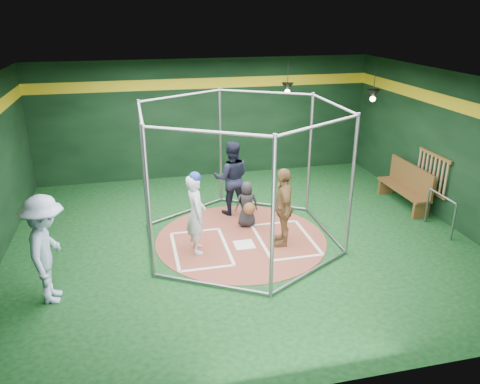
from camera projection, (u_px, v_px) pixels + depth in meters
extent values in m
cube|color=black|center=(241.00, 240.00, 10.47)|extent=(10.00, 9.00, 0.02)
cube|color=black|center=(241.00, 80.00, 9.18)|extent=(10.00, 9.00, 0.02)
cube|color=black|center=(206.00, 119.00, 13.90)|extent=(10.00, 0.10, 3.50)
cube|color=black|center=(325.00, 276.00, 5.75)|extent=(10.00, 0.10, 3.50)
cube|color=black|center=(450.00, 150.00, 10.89)|extent=(0.10, 9.00, 3.50)
cube|color=gold|center=(205.00, 83.00, 13.49)|extent=(10.00, 0.01, 0.30)
cube|color=gold|center=(456.00, 105.00, 10.50)|extent=(0.01, 9.00, 0.30)
cylinder|color=brown|center=(241.00, 239.00, 10.47)|extent=(3.80, 3.80, 0.01)
cube|color=white|center=(244.00, 245.00, 10.19)|extent=(0.43, 0.43, 0.01)
cube|color=white|center=(195.00, 231.00, 10.80)|extent=(1.10, 0.07, 0.01)
cube|color=white|center=(207.00, 268.00, 9.27)|extent=(1.10, 0.07, 0.01)
cube|color=white|center=(175.00, 251.00, 9.92)|extent=(0.07, 1.70, 0.01)
cube|color=white|center=(226.00, 246.00, 10.15)|extent=(0.07, 1.70, 0.01)
cube|color=white|center=(274.00, 223.00, 11.21)|extent=(1.10, 0.07, 0.01)
cube|color=white|center=(298.00, 257.00, 9.67)|extent=(1.10, 0.07, 0.01)
cube|color=white|center=(261.00, 242.00, 10.32)|extent=(0.07, 1.70, 0.01)
cube|color=white|center=(308.00, 237.00, 10.56)|extent=(0.07, 1.70, 0.01)
cylinder|color=gray|center=(310.00, 155.00, 11.38)|extent=(0.07, 0.07, 3.00)
cylinder|color=gray|center=(220.00, 147.00, 12.00)|extent=(0.07, 0.07, 3.00)
cylinder|color=gray|center=(143.00, 166.00, 10.54)|extent=(0.07, 0.07, 3.00)
cylinder|color=gray|center=(149.00, 205.00, 8.45)|extent=(0.07, 0.07, 3.00)
cylinder|color=gray|center=(273.00, 221.00, 7.84)|extent=(0.07, 0.07, 3.00)
cylinder|color=gray|center=(352.00, 187.00, 9.30)|extent=(0.07, 0.07, 3.00)
cylinder|color=gray|center=(265.00, 92.00, 11.16)|extent=(2.02, 1.20, 0.06)
cylinder|color=gray|center=(263.00, 204.00, 12.22)|extent=(2.02, 1.20, 0.06)
cylinder|color=gray|center=(182.00, 96.00, 10.74)|extent=(2.02, 1.20, 0.06)
cylinder|color=gray|center=(187.00, 211.00, 11.80)|extent=(2.02, 1.20, 0.06)
cylinder|color=gray|center=(140.00, 113.00, 8.96)|extent=(0.06, 2.30, 0.06)
cylinder|color=gray|center=(151.00, 247.00, 10.03)|extent=(0.06, 2.30, 0.06)
cylinder|color=gray|center=(206.00, 132.00, 7.61)|extent=(2.02, 1.20, 0.06)
cylinder|color=gray|center=(210.00, 284.00, 8.68)|extent=(2.02, 1.20, 0.06)
cylinder|color=gray|center=(321.00, 125.00, 8.04)|extent=(2.02, 1.20, 0.06)
cylinder|color=gray|center=(311.00, 271.00, 9.10)|extent=(2.02, 1.20, 0.06)
cylinder|color=gray|center=(333.00, 104.00, 9.81)|extent=(0.06, 2.30, 0.06)
cylinder|color=gray|center=(324.00, 228.00, 10.87)|extent=(0.06, 2.30, 0.06)
cube|color=brown|center=(435.00, 155.00, 11.33)|extent=(0.05, 1.25, 0.08)
cube|color=brown|center=(430.00, 190.00, 11.66)|extent=(0.05, 1.25, 0.08)
cylinder|color=tan|center=(446.00, 180.00, 10.99)|extent=(0.06, 0.06, 0.85)
cylinder|color=tan|center=(442.00, 178.00, 11.14)|extent=(0.06, 0.06, 0.85)
cylinder|color=tan|center=(438.00, 176.00, 11.28)|extent=(0.06, 0.06, 0.85)
cylinder|color=tan|center=(434.00, 174.00, 11.42)|extent=(0.06, 0.06, 0.85)
cylinder|color=tan|center=(430.00, 172.00, 11.56)|extent=(0.06, 0.06, 0.85)
cylinder|color=tan|center=(426.00, 170.00, 11.70)|extent=(0.06, 0.06, 0.85)
cylinder|color=tan|center=(422.00, 168.00, 11.85)|extent=(0.06, 0.06, 0.85)
cylinder|color=tan|center=(419.00, 166.00, 11.99)|extent=(0.06, 0.06, 0.85)
cone|color=black|center=(288.00, 87.00, 13.19)|extent=(0.34, 0.34, 0.22)
sphere|color=#FFD899|center=(287.00, 92.00, 13.24)|extent=(0.14, 0.14, 0.14)
cylinder|color=black|center=(288.00, 74.00, 13.06)|extent=(0.02, 0.02, 0.70)
cone|color=black|center=(373.00, 94.00, 12.12)|extent=(0.34, 0.34, 0.22)
sphere|color=#FFD899|center=(373.00, 99.00, 12.17)|extent=(0.14, 0.14, 0.14)
cylinder|color=black|center=(375.00, 80.00, 11.99)|extent=(0.02, 0.02, 0.70)
imported|color=silver|center=(196.00, 214.00, 9.66)|extent=(0.41, 0.62, 1.70)
sphere|color=navy|center=(195.00, 178.00, 9.37)|extent=(0.26, 0.26, 0.26)
imported|color=#AB7E49|center=(283.00, 207.00, 9.96)|extent=(0.57, 1.07, 1.73)
imported|color=black|center=(247.00, 204.00, 10.91)|extent=(0.56, 0.39, 1.10)
sphere|color=brown|center=(249.00, 209.00, 10.69)|extent=(0.28, 0.28, 0.28)
imported|color=black|center=(231.00, 178.00, 11.47)|extent=(0.98, 0.81, 1.85)
imported|color=#ADC4E5|center=(47.00, 250.00, 7.97)|extent=(0.77, 1.29, 1.97)
cube|color=brown|center=(403.00, 189.00, 12.12)|extent=(0.44, 1.90, 0.06)
cube|color=brown|center=(411.00, 176.00, 12.03)|extent=(0.06, 1.90, 0.63)
cube|color=brown|center=(421.00, 210.00, 11.44)|extent=(0.42, 0.08, 0.42)
cube|color=brown|center=(386.00, 186.00, 12.97)|extent=(0.42, 0.08, 0.42)
cylinder|color=gray|center=(454.00, 222.00, 10.27)|extent=(0.05, 0.05, 0.89)
cylinder|color=gray|center=(427.00, 205.00, 11.17)|extent=(0.05, 0.05, 0.89)
cylinder|color=gray|center=(443.00, 196.00, 10.56)|extent=(0.05, 0.98, 0.05)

